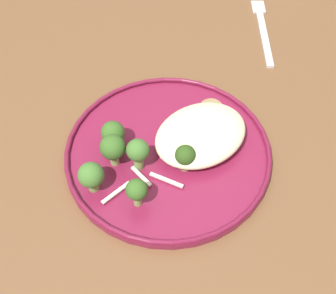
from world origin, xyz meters
name	(u,v)px	position (x,y,z in m)	size (l,w,h in m)	color
wooden_dining_table	(123,185)	(0.00, 0.00, 0.66)	(1.40, 1.00, 0.74)	brown
dinner_plate	(168,152)	(0.06, -0.04, 0.75)	(0.29, 0.29, 0.02)	maroon
noodle_bed	(201,134)	(0.10, -0.06, 0.77)	(0.14, 0.11, 0.04)	beige
seared_scallop_left_edge	(196,151)	(0.08, -0.07, 0.76)	(0.02, 0.02, 0.02)	#E5C689
seared_scallop_half_hidden	(201,133)	(0.11, -0.05, 0.76)	(0.02, 0.02, 0.02)	#E5C689
seared_scallop_tiny_bay	(182,131)	(0.09, -0.03, 0.76)	(0.02, 0.02, 0.02)	beige
seared_scallop_center_golden	(211,109)	(0.15, -0.02, 0.76)	(0.03, 0.03, 0.01)	#DBB77A
seared_scallop_rear_pale	(192,123)	(0.11, -0.03, 0.76)	(0.03, 0.03, 0.01)	beige
seared_scallop_on_noodles	(236,128)	(0.15, -0.07, 0.76)	(0.02, 0.02, 0.01)	beige
broccoli_floret_near_rim	(91,176)	(-0.06, -0.04, 0.78)	(0.03, 0.03, 0.05)	#7A994C
broccoli_floret_split_head	(113,148)	(-0.01, -0.02, 0.78)	(0.03, 0.03, 0.05)	#89A356
broccoli_floret_front_edge	(185,156)	(0.06, -0.08, 0.77)	(0.03, 0.03, 0.04)	#89A356
broccoli_floret_rear_charred	(110,135)	(0.00, 0.01, 0.78)	(0.03, 0.03, 0.05)	#7A994C
broccoli_floret_left_leaning	(138,152)	(0.01, -0.04, 0.78)	(0.03, 0.03, 0.05)	#7A994C
broccoli_floret_small_sprig	(137,191)	(-0.03, -0.09, 0.78)	(0.03, 0.03, 0.05)	#89A356
onion_sliver_pale_crescent	(166,180)	(0.02, -0.08, 0.75)	(0.05, 0.01, 0.00)	silver
onion_sliver_short_strip	(116,193)	(-0.04, -0.06, 0.75)	(0.05, 0.01, 0.00)	silver
onion_sliver_curled_piece	(139,178)	(0.00, -0.06, 0.75)	(0.04, 0.01, 0.00)	silver
onion_sliver_long_sliver	(179,162)	(0.06, -0.07, 0.75)	(0.05, 0.01, 0.00)	silver
dinner_fork	(263,29)	(0.36, 0.08, 0.74)	(0.12, 0.16, 0.00)	silver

